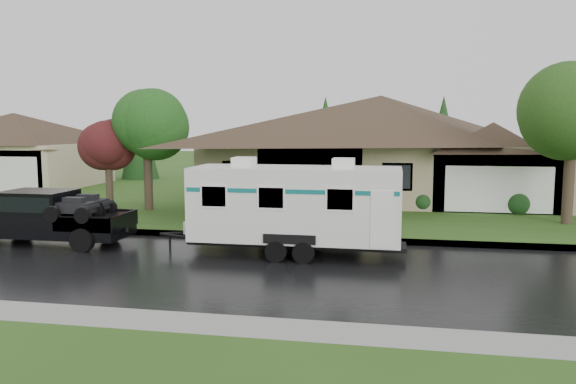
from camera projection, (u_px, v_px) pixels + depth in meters
The scene contains 12 objects.
ground at pixel (306, 255), 17.96m from camera, with size 140.00×140.00×0.00m, color #2F5219.
road at pixel (296, 270), 16.00m from camera, with size 140.00×8.00×0.01m, color black.
curb at pixel (316, 239), 20.14m from camera, with size 140.00×0.50×0.15m, color gray.
lawn at pixel (345, 195), 32.59m from camera, with size 140.00×26.00×0.15m, color #2F5219.
house_main at pixel (386, 135), 30.63m from camera, with size 19.44×10.80×6.90m.
house_far at pixel (17, 143), 37.03m from camera, with size 10.80×8.64×5.80m.
tree_left_green at pixel (147, 124), 26.14m from camera, with size 3.53×3.53×5.84m.
tree_red at pixel (108, 145), 26.65m from camera, with size 2.66×2.66×4.40m.
tree_right_green at pixel (573, 114), 22.31m from camera, with size 3.85×3.85×6.38m.
shrub_row at pixel (377, 199), 26.60m from camera, with size 13.60×1.00×1.00m.
pickup_truck at pixel (46, 216), 19.45m from camera, with size 5.62×2.14×1.87m.
travel_trailer at pixel (296, 204), 17.78m from camera, with size 6.94×2.44×3.11m.
Camera 1 is at (2.63, -17.41, 4.11)m, focal length 35.00 mm.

